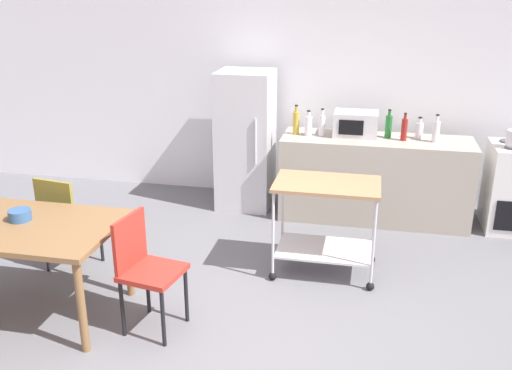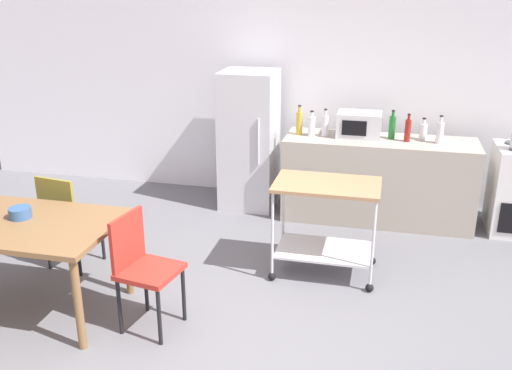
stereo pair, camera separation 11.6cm
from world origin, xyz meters
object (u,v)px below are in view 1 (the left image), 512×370
Objects in this scene: microwave at (356,124)px; bottle_hot_sauce at (419,130)px; chair_red at (145,265)px; refrigerator at (246,140)px; chair_olive at (65,216)px; bottle_sparkling_water at (436,131)px; fruit_bowl at (20,215)px; bottle_vinegar at (322,125)px; bottle_sesame_oil at (308,125)px; bottle_olive_oil at (389,126)px; bottle_wine at (296,122)px; dining_table at (19,233)px; bottle_soda at (404,129)px; kitchen_cart at (326,212)px.

bottle_hot_sauce is (0.66, 0.02, -0.04)m from microwave.
chair_red is 2.60m from refrigerator.
bottle_hot_sauce reaches higher than chair_olive.
bottle_sparkling_water is 1.71× the size of fruit_bowl.
bottle_hot_sauce reaches higher than fruit_bowl.
microwave is (1.21, -0.03, 0.25)m from refrigerator.
bottle_vinegar is 1.17m from bottle_sparkling_water.
fruit_bowl is (-1.91, -2.38, -0.22)m from bottle_sesame_oil.
chair_red is 3.35m from bottle_sparkling_water.
bottle_hot_sauce is (0.32, 0.03, -0.03)m from bottle_olive_oil.
bottle_wine is (0.75, 2.49, 0.51)m from chair_red.
bottle_olive_oil is at bearing -1.05° from refrigerator.
bottle_vinegar is at bearing 179.50° from bottle_sparkling_water.
dining_table is 3.75m from bottle_olive_oil.
chair_olive is 3.36m from bottle_olive_oil.
bottle_sesame_oil is 0.50m from microwave.
fruit_bowl is (-2.05, -2.41, -0.23)m from bottle_vinegar.
bottle_vinegar is at bearing -130.03° from chair_olive.
dining_table is 3.51m from microwave.
bottle_sparkling_water is (3.21, 2.46, 0.35)m from dining_table.
bottle_olive_oil reaches higher than dining_table.
chair_red is at bearing -128.29° from bottle_hot_sauce.
bottle_hot_sauce is at bearing 145.64° from bottle_sparkling_water.
bottle_soda is at bearing 39.46° from fruit_bowl.
chair_olive is 3.44m from bottle_soda.
microwave is 3.46m from fruit_bowl.
microwave is 1.59× the size of bottle_sparkling_water.
bottle_vinegar is 1.02m from bottle_hot_sauce.
dining_table is at bearing 100.86° from chair_olive.
bottle_vinegar is at bearing -6.57° from refrigerator.
dining_table is 4.00m from bottle_hot_sauce.
bottle_sesame_oil is 1.16m from bottle_hot_sauce.
dining_table is at bearing -137.10° from bottle_olive_oil.
kitchen_cart is at bearing -126.37° from bottle_sparkling_water.
dining_table is 2.49m from kitchen_cart.
chair_olive is (-0.02, 0.69, -0.15)m from dining_table.
chair_olive is 2.94× the size of bottle_olive_oil.
chair_olive is 5.26× the size of fruit_bowl.
kitchen_cart is at bearing 25.31° from fruit_bowl.
bottle_hot_sauce is at bearing 40.08° from dining_table.
chair_red is at bearing -127.28° from bottle_soda.
bottle_soda is at bearing -3.83° from refrigerator.
chair_olive is at bearing -134.86° from bottle_wine.
bottle_sparkling_water reaches higher than chair_olive.
dining_table is at bearing -125.34° from bottle_wine.
bottle_wine reaches higher than chair_red.
fruit_bowl is (-1.02, 0.08, 0.27)m from chair_red.
bottle_hot_sauce is 0.80× the size of bottle_sparkling_water.
dining_table is at bearing -133.23° from microwave.
chair_olive is at bearing -142.48° from microwave.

